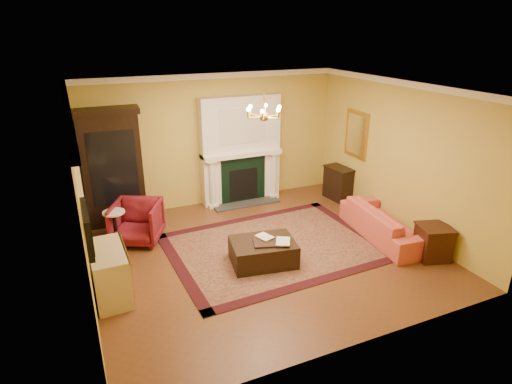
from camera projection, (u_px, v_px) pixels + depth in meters
floor at (263, 253)px, 7.99m from camera, size 6.00×5.50×0.02m
ceiling at (264, 88)px, 6.89m from camera, size 6.00×5.50×0.02m
wall_back at (213, 140)px, 9.80m from camera, size 6.00×0.02×3.00m
wall_front at (360, 246)px, 5.09m from camera, size 6.00×0.02×3.00m
wall_left at (79, 204)px, 6.31m from camera, size 0.02×5.50×3.00m
wall_right at (400, 157)px, 8.57m from camera, size 0.02×5.50×3.00m
fireplace at (241, 152)px, 9.97m from camera, size 1.90×0.70×2.50m
crown_molding at (242, 86)px, 7.73m from camera, size 6.00×5.50×0.12m
doorway at (81, 193)px, 7.95m from camera, size 0.08×1.05×2.10m
tv_panel at (87, 228)px, 5.88m from camera, size 0.09×0.95×0.58m
gilt_mirror at (356, 134)px, 9.70m from camera, size 0.06×0.76×1.05m
chandelier at (264, 113)px, 7.04m from camera, size 0.63×0.55×0.53m
oriental_rug at (274, 246)px, 8.18m from camera, size 4.00×3.06×0.02m
china_cabinet at (113, 170)px, 8.83m from camera, size 1.20×0.60×2.34m
wingback_armchair at (137, 220)px, 8.24m from camera, size 1.14×1.11×0.90m
pedestal_table at (116, 226)px, 8.04m from camera, size 0.41×0.41×0.73m
commode at (110, 273)px, 6.57m from camera, size 0.53×1.09×0.80m
coral_sofa at (385, 218)px, 8.41m from camera, size 0.84×2.20×0.84m
end_table at (433, 243)px, 7.70m from camera, size 0.65×0.65×0.60m
console_table at (338, 184)px, 10.34m from camera, size 0.47×0.73×0.77m
leather_ottoman at (263, 252)px, 7.55m from camera, size 1.23×0.98×0.41m
ottoman_tray at (267, 242)px, 7.41m from camera, size 0.57×0.50×0.03m
book_a at (260, 232)px, 7.42m from camera, size 0.21×0.10×0.29m
book_b at (276, 233)px, 7.34m from camera, size 0.22×0.14×0.32m
topiary_left at (220, 143)px, 9.64m from camera, size 0.17×0.17×0.44m
topiary_right at (265, 138)px, 10.05m from camera, size 0.17×0.17×0.46m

